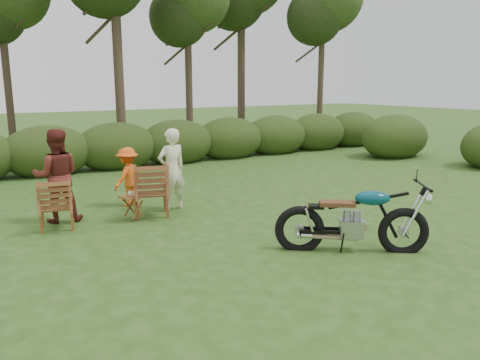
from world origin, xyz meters
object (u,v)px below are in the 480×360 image
motorcycle (350,250)px  lawn_chair_right (152,216)px  child (129,205)px  side_table (133,208)px  cup (131,194)px  adult_a (173,210)px  lawn_chair_left (58,229)px  adult_b (60,221)px

motorcycle → lawn_chair_right: (-1.89, 3.47, 0.00)m
lawn_chair_right → child: bearing=-66.1°
child → motorcycle: bearing=79.8°
side_table → cup: cup is taller
adult_a → cup: bearing=8.8°
motorcycle → lawn_chair_left: 5.08m
side_table → adult_b: bearing=150.7°
motorcycle → cup: motorcycle is taller
side_table → child: 1.15m
adult_b → cup: bearing=162.9°
cup → adult_a: size_ratio=0.07×
motorcycle → lawn_chair_left: bearing=171.4°
cup → adult_a: adult_a is taller
lawn_chair_right → lawn_chair_left: (-1.73, 0.10, 0.00)m
motorcycle → lawn_chair_right: motorcycle is taller
lawn_chair_left → adult_b: (0.14, 0.48, 0.00)m
child → adult_b: bearing=-18.6°
lawn_chair_right → adult_a: bearing=-142.4°
lawn_chair_right → lawn_chair_left: 1.73m
lawn_chair_left → adult_a: size_ratio=0.55×
child → side_table: bearing=41.2°
motorcycle → child: 4.89m
lawn_chair_right → adult_b: size_ratio=0.61×
motorcycle → child: (-2.00, 4.46, 0.00)m
adult_a → child: (-0.65, 0.79, 0.00)m
lawn_chair_right → child: size_ratio=0.85×
side_table → adult_a: (0.93, 0.30, -0.23)m
side_table → child: bearing=75.5°
adult_b → lawn_chair_left: bearing=86.1°
motorcycle → cup: (-2.31, 3.39, 0.51)m
adult_a → child: 1.03m
side_table → cup: bearing=143.3°
motorcycle → cup: bearing=160.3°
lawn_chair_left → side_table: bearing=-176.1°
motorcycle → adult_a: bearing=146.2°
cup → adult_a: (0.96, 0.27, -0.51)m
adult_a → adult_b: (-2.13, 0.38, 0.00)m
motorcycle → lawn_chair_left: (-3.61, 3.57, 0.00)m
side_table → cup: (-0.03, 0.02, 0.28)m
lawn_chair_right → side_table: 0.47m
lawn_chair_right → adult_a: (0.54, 0.20, 0.00)m
lawn_chair_left → adult_b: bearing=-93.7°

